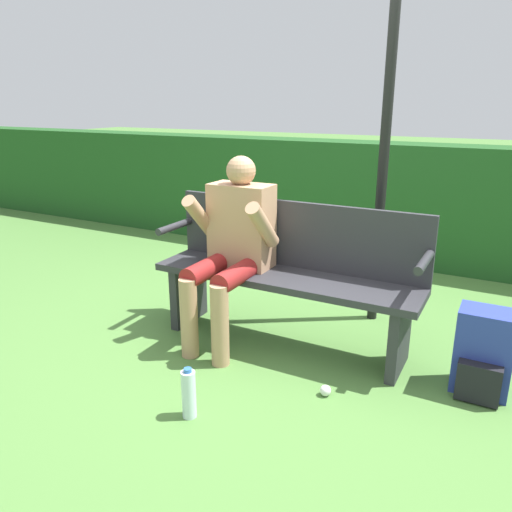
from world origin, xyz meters
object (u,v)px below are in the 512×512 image
at_px(person_seated, 233,242).
at_px(water_bottle, 189,394).
at_px(signpost, 387,115).
at_px(backpack, 483,354).
at_px(park_bench, 288,271).

relative_size(person_seated, water_bottle, 4.40).
bearing_deg(signpost, water_bottle, -106.82).
height_order(water_bottle, signpost, signpost).
relative_size(backpack, water_bottle, 1.73).
xyz_separation_m(park_bench, signpost, (0.41, 0.61, 0.97)).
relative_size(person_seated, backpack, 2.53).
relative_size(park_bench, signpost, 0.67).
bearing_deg(signpost, backpack, -40.71).
bearing_deg(backpack, person_seated, -177.53).
bearing_deg(park_bench, signpost, 55.95).
xyz_separation_m(person_seated, water_bottle, (0.25, -0.88, -0.55)).
bearing_deg(water_bottle, backpack, 36.45).
bearing_deg(backpack, water_bottle, -143.55).
height_order(park_bench, water_bottle, park_bench).
bearing_deg(backpack, park_bench, 176.66).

